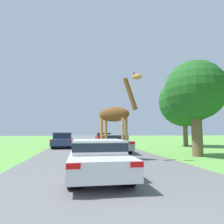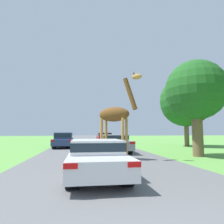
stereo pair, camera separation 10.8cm
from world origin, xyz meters
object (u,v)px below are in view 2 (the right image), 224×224
Objects in this scene: car_queue_right at (104,137)px; car_queue_left at (64,140)px; giraffe_near_road at (116,115)px; car_far_ahead at (114,142)px; tree_right_cluster at (185,101)px; tree_left_edge at (196,91)px; car_lead_maroon at (96,157)px.

car_queue_right is 1.04× the size of car_queue_left.
giraffe_near_road is 16.16m from car_queue_right.
car_far_ahead is 10.33m from tree_right_cluster.
tree_left_edge is 0.81× the size of tree_right_cluster.
car_lead_maroon is 20.35m from car_queue_right.
car_lead_maroon is at bearing -80.43° from car_queue_left.
car_queue_right reaches higher than car_far_ahead.
tree_right_cluster reaches higher than car_queue_left.
giraffe_near_road is at bearing -67.99° from car_queue_left.
car_lead_maroon is 0.94× the size of car_queue_left.
car_far_ahead is (0.51, 3.85, -1.69)m from giraffe_near_road.
giraffe_near_road reaches higher than car_queue_right.
tree_right_cluster is at bearing 50.87° from car_lead_maroon.
car_lead_maroon is (-1.38, -4.16, -1.73)m from giraffe_near_road.
car_queue_right is at bearing 86.88° from car_far_ahead.
car_queue_right is (1.17, 16.03, -1.65)m from giraffe_near_road.
car_lead_maroon is at bearing 14.21° from giraffe_near_road.
tree_right_cluster reaches higher than giraffe_near_road.
car_lead_maroon is at bearing -97.20° from car_queue_right.
tree_left_edge is at bearing -75.71° from car_queue_right.
car_far_ahead is 6.63m from tree_left_edge.
giraffe_near_road is 9.66m from car_queue_left.
tree_left_edge is (6.52, 4.61, 3.37)m from car_lead_maroon.
car_far_ahead is at bearing -151.21° from tree_right_cluster.
tree_right_cluster reaches higher than car_queue_right.
tree_right_cluster reaches higher than car_far_ahead.
tree_left_edge is 8.83m from tree_right_cluster.
car_far_ahead reaches higher than car_lead_maroon.
car_queue_left is (-3.57, 8.83, -1.63)m from giraffe_near_road.
car_queue_right is at bearing -151.61° from giraffe_near_road.
car_queue_left reaches higher than car_lead_maroon.
tree_right_cluster is (12.43, -0.39, 3.91)m from car_queue_left.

